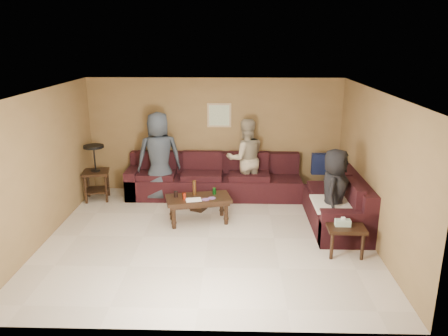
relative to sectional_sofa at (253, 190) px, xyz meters
The scene contains 10 objects.
room 2.18m from the sectional_sofa, 118.22° to the right, with size 5.60×5.50×2.50m.
sectional_sofa is the anchor object (origin of this frame).
coffee_table 1.34m from the sectional_sofa, 140.68° to the right, with size 1.27×0.83×0.77m.
end_table_left 3.31m from the sectional_sofa, behind, with size 0.61×0.61×1.18m.
side_table_right 2.47m from the sectional_sofa, 56.02° to the right, with size 0.60×0.49×0.63m.
waste_bin 1.13m from the sectional_sofa, 166.06° to the right, with size 0.25×0.25×0.31m, color black.
wall_art 1.82m from the sectional_sofa, 126.63° to the left, with size 0.52×0.04×0.52m.
person_left 2.07m from the sectional_sofa, 169.78° to the left, with size 0.91×0.59×1.87m, color #2F3742.
person_middle 0.76m from the sectional_sofa, 104.84° to the left, with size 0.83×0.65×1.71m, color tan.
person_right 1.93m from the sectional_sofa, 44.67° to the right, with size 0.75×0.49×1.54m, color black.
Camera 1 is at (0.47, -6.87, 3.32)m, focal length 35.00 mm.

